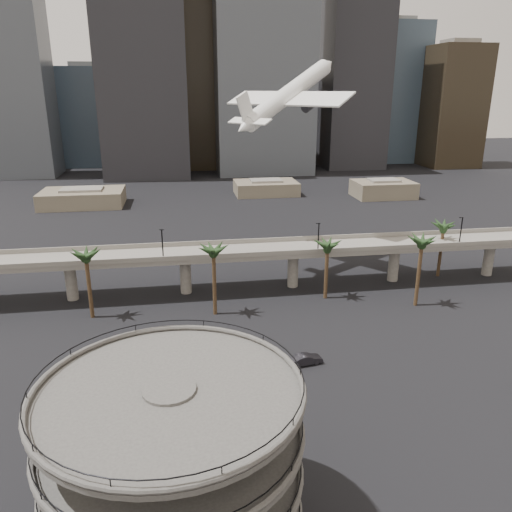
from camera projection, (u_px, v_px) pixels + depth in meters
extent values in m
plane|color=black|center=(307.00, 492.00, 51.03)|extent=(700.00, 700.00, 0.00)
cylinder|color=#454240|center=(174.00, 471.00, 42.83)|extent=(4.40, 4.40, 16.50)
cylinder|color=#454240|center=(177.00, 510.00, 44.18)|extent=(22.00, 22.00, 0.45)
torus|color=#454240|center=(177.00, 505.00, 44.03)|extent=(22.20, 22.20, 0.50)
torus|color=black|center=(176.00, 498.00, 43.77)|extent=(21.80, 21.80, 0.10)
cylinder|color=#454240|center=(175.00, 473.00, 42.90)|extent=(22.00, 22.00, 0.45)
torus|color=#454240|center=(174.00, 469.00, 42.75)|extent=(22.20, 22.20, 0.50)
torus|color=black|center=(174.00, 461.00, 42.50)|extent=(21.80, 21.80, 0.10)
cylinder|color=#454240|center=(172.00, 434.00, 41.63)|extent=(22.00, 22.00, 0.45)
torus|color=#454240|center=(172.00, 430.00, 41.48)|extent=(22.20, 22.20, 0.50)
torus|color=black|center=(171.00, 422.00, 41.22)|extent=(21.80, 21.80, 0.10)
cylinder|color=#454240|center=(169.00, 393.00, 40.35)|extent=(22.00, 22.00, 0.45)
torus|color=#454240|center=(169.00, 388.00, 40.20)|extent=(22.20, 22.20, 0.50)
torus|color=black|center=(169.00, 380.00, 39.95)|extent=(21.80, 21.80, 0.10)
cube|color=slate|center=(240.00, 252.00, 99.98)|extent=(130.00, 9.00, 0.90)
cube|color=slate|center=(243.00, 255.00, 95.48)|extent=(130.00, 0.30, 1.00)
cube|color=slate|center=(237.00, 242.00, 103.91)|extent=(130.00, 0.30, 1.00)
cylinder|color=slate|center=(71.00, 281.00, 96.51)|extent=(2.20, 2.20, 8.00)
cylinder|color=slate|center=(186.00, 275.00, 99.72)|extent=(2.20, 2.20, 8.00)
cylinder|color=slate|center=(293.00, 269.00, 102.92)|extent=(2.20, 2.20, 8.00)
cylinder|color=slate|center=(394.00, 264.00, 106.13)|extent=(2.20, 2.20, 8.00)
cylinder|color=slate|center=(489.00, 258.00, 109.34)|extent=(2.20, 2.20, 8.00)
cylinder|color=black|center=(163.00, 245.00, 92.93)|extent=(0.24, 0.24, 6.00)
cylinder|color=black|center=(318.00, 238.00, 97.30)|extent=(0.24, 0.24, 6.00)
cylinder|color=black|center=(461.00, 232.00, 101.68)|extent=(0.24, 0.24, 6.00)
cylinder|color=#4D3721|center=(214.00, 283.00, 89.42)|extent=(0.70, 0.70, 12.15)
ellipsoid|color=#1D3518|center=(213.00, 249.00, 87.35)|extent=(4.40, 4.40, 2.00)
cylinder|color=#4D3721|center=(326.00, 272.00, 96.59)|extent=(0.70, 0.70, 10.80)
ellipsoid|color=#1D3518|center=(328.00, 244.00, 94.73)|extent=(4.40, 4.40, 2.00)
cylinder|color=#4D3721|center=(419.00, 274.00, 93.01)|extent=(0.70, 0.70, 12.60)
ellipsoid|color=#1D3518|center=(422.00, 240.00, 90.87)|extent=(4.40, 4.40, 2.00)
cylinder|color=#4D3721|center=(441.00, 252.00, 108.09)|extent=(0.70, 0.70, 11.25)
ellipsoid|color=#1D3518|center=(444.00, 225.00, 106.16)|extent=(4.40, 4.40, 2.00)
cylinder|color=#4D3721|center=(89.00, 287.00, 88.15)|extent=(0.70, 0.70, 11.70)
ellipsoid|color=#1D3518|center=(85.00, 254.00, 86.16)|extent=(4.40, 4.40, 2.00)
cube|color=brown|center=(83.00, 198.00, 174.69)|extent=(28.00, 18.00, 5.50)
cube|color=slate|center=(82.00, 189.00, 173.69)|extent=(14.00, 9.00, 0.80)
cube|color=brown|center=(266.00, 188.00, 193.90)|extent=(24.00, 16.00, 5.00)
cube|color=slate|center=(266.00, 180.00, 192.98)|extent=(12.00, 8.00, 0.80)
cube|color=brown|center=(383.00, 189.00, 188.77)|extent=(22.00, 15.00, 6.00)
cube|color=slate|center=(384.00, 180.00, 187.69)|extent=(11.00, 7.50, 0.80)
cube|color=#474C54|center=(19.00, 86.00, 223.16)|extent=(26.00, 24.00, 80.61)
cube|color=#3B4C5C|center=(93.00, 117.00, 264.53)|extent=(30.00, 30.00, 49.60)
cube|color=slate|center=(87.00, 65.00, 256.23)|extent=(16.50, 16.50, 2.40)
cube|color=black|center=(140.00, 46.00, 216.54)|extent=(38.00, 30.00, 113.68)
cube|color=black|center=(207.00, 73.00, 247.62)|extent=(28.00, 26.00, 93.01)
cube|color=#474C54|center=(263.00, 36.00, 227.59)|extent=(45.00, 32.00, 124.01)
cube|color=gray|center=(297.00, 122.00, 276.87)|extent=(24.00, 24.00, 43.40)
cube|color=slate|center=(298.00, 78.00, 269.56)|extent=(13.20, 13.20, 2.40)
cube|color=black|center=(355.00, 67.00, 248.07)|extent=(30.00, 28.00, 98.18)
cube|color=#3B4C5C|center=(388.00, 94.00, 274.86)|extent=(34.00, 30.00, 72.34)
cube|color=slate|center=(394.00, 20.00, 262.93)|extent=(18.70, 16.50, 2.40)
cube|color=black|center=(452.00, 107.00, 257.07)|extent=(26.00, 26.00, 59.94)
cube|color=slate|center=(460.00, 42.00, 247.12)|extent=(14.30, 14.30, 2.40)
cube|color=gray|center=(227.00, 124.00, 290.86)|extent=(22.00, 22.00, 39.27)
cube|color=slate|center=(226.00, 86.00, 284.21)|extent=(12.10, 12.10, 2.40)
cylinder|color=white|center=(289.00, 94.00, 106.53)|extent=(23.25, 20.02, 14.64)
cone|color=white|center=(328.00, 65.00, 114.58)|extent=(5.90, 5.75, 4.72)
cone|color=white|center=(244.00, 128.00, 98.48)|extent=(5.52, 5.34, 4.35)
cube|color=white|center=(287.00, 98.00, 106.36)|extent=(23.82, 27.10, 2.95)
cube|color=white|center=(249.00, 121.00, 99.28)|extent=(8.15, 9.20, 1.20)
cube|color=white|center=(245.00, 108.00, 97.66)|extent=(4.21, 3.55, 6.34)
cylinder|color=#242429|center=(270.00, 103.00, 110.91)|extent=(4.87, 4.51, 3.53)
cylinder|color=#242429|center=(310.00, 104.00, 103.95)|extent=(4.87, 4.51, 3.53)
imported|color=#983315|center=(258.00, 380.00, 69.25)|extent=(5.09, 3.36, 1.61)
imported|color=black|center=(306.00, 359.00, 74.46)|extent=(5.13, 2.52, 1.62)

